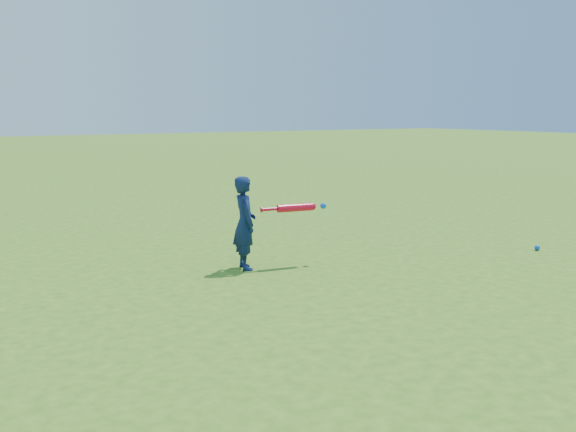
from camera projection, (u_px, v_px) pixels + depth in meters
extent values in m
plane|color=#3D6F1A|center=(317.00, 272.00, 6.75)|extent=(80.00, 80.00, 0.00)
imported|color=#0E1C45|center=(245.00, 223.00, 6.80)|extent=(0.31, 0.41, 1.00)
sphere|color=blue|center=(537.00, 248.00, 7.78)|extent=(0.07, 0.07, 0.07)
cylinder|color=red|center=(262.00, 210.00, 6.80)|extent=(0.02, 0.06, 0.06)
cylinder|color=red|center=(270.00, 209.00, 6.84)|extent=(0.20, 0.06, 0.03)
cylinder|color=red|center=(295.00, 208.00, 6.95)|extent=(0.42, 0.15, 0.09)
sphere|color=red|center=(312.00, 207.00, 7.03)|extent=(0.09, 0.09, 0.09)
sphere|color=blue|center=(323.00, 206.00, 7.08)|extent=(0.07, 0.07, 0.07)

